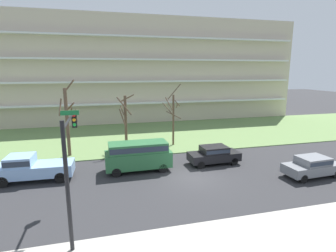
% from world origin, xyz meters
% --- Properties ---
extents(ground, '(160.00, 160.00, 0.00)m').
position_xyz_m(ground, '(0.00, 0.00, 0.00)').
color(ground, '#2D2D30').
extents(sidewalk_curb_near, '(80.00, 4.00, 0.15)m').
position_xyz_m(sidewalk_curb_near, '(0.00, -8.00, 0.07)').
color(sidewalk_curb_near, '#ADA89E').
rests_on(sidewalk_curb_near, ground).
extents(grass_lawn_strip, '(80.00, 16.00, 0.08)m').
position_xyz_m(grass_lawn_strip, '(0.00, 14.00, 0.04)').
color(grass_lawn_strip, '#66844C').
rests_on(grass_lawn_strip, ground).
extents(apartment_building, '(50.40, 11.17, 15.85)m').
position_xyz_m(apartment_building, '(0.00, 27.11, 7.92)').
color(apartment_building, beige).
rests_on(apartment_building, ground).
extents(tree_far_left, '(1.58, 1.74, 7.15)m').
position_xyz_m(tree_far_left, '(-9.48, 7.85, 3.52)').
color(tree_far_left, brown).
rests_on(tree_far_left, ground).
extents(tree_left, '(1.85, 1.87, 5.65)m').
position_xyz_m(tree_left, '(-4.16, 8.34, 3.08)').
color(tree_left, brown).
rests_on(tree_left, ground).
extents(tree_center, '(2.03, 2.02, 6.57)m').
position_xyz_m(tree_center, '(0.92, 8.96, 3.19)').
color(tree_center, brown).
rests_on(tree_center, ground).
extents(van_green_near_left, '(5.21, 2.02, 2.36)m').
position_xyz_m(van_green_near_left, '(-3.77, 2.50, 1.40)').
color(van_green_near_left, '#2D6B3D').
rests_on(van_green_near_left, ground).
extents(sedan_black_center_left, '(4.45, 1.92, 1.57)m').
position_xyz_m(sedan_black_center_left, '(2.80, 2.50, 0.87)').
color(sedan_black_center_left, black).
rests_on(sedan_black_center_left, ground).
extents(pickup_blue_center_right, '(5.48, 2.22, 1.95)m').
position_xyz_m(pickup_blue_center_right, '(-11.65, 2.51, 1.02)').
color(pickup_blue_center_right, '#8CB2E0').
rests_on(pickup_blue_center_right, ground).
extents(sedan_gray_near_right, '(4.49, 2.03, 1.57)m').
position_xyz_m(sedan_gray_near_right, '(8.86, -2.00, 0.87)').
color(sedan_gray_near_right, slate).
rests_on(sedan_gray_near_right, ground).
extents(traffic_signal_mast, '(0.90, 5.53, 5.99)m').
position_xyz_m(traffic_signal_mast, '(-8.04, -4.68, 4.13)').
color(traffic_signal_mast, black).
rests_on(traffic_signal_mast, ground).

